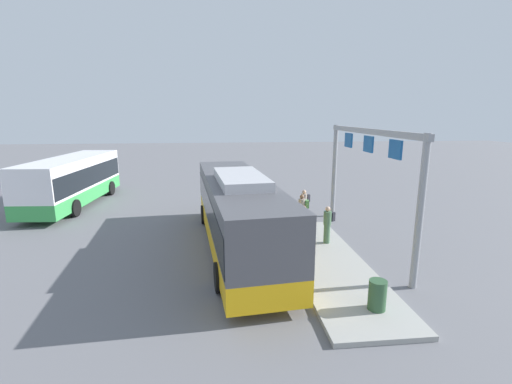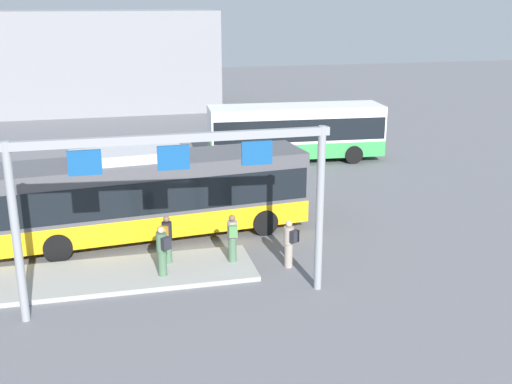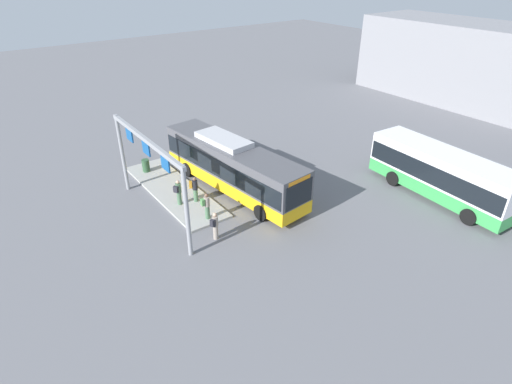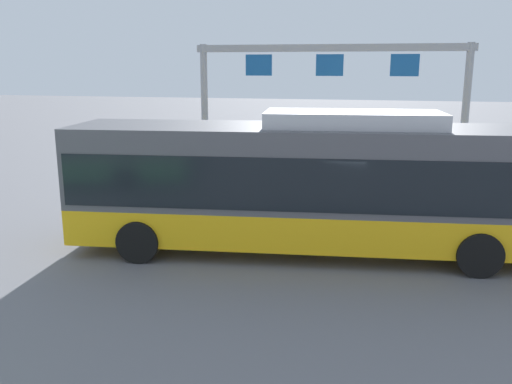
% 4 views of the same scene
% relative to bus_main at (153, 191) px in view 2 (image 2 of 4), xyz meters
% --- Properties ---
extents(ground_plane, '(120.00, 120.00, 0.00)m').
position_rel_bus_main_xyz_m(ground_plane, '(0.01, 0.00, -1.81)').
color(ground_plane, slate).
extents(platform_curb, '(10.00, 2.80, 0.16)m').
position_rel_bus_main_xyz_m(platform_curb, '(-2.02, -3.41, -1.73)').
color(platform_curb, '#9E9E99').
rests_on(platform_curb, ground).
extents(bus_main, '(11.87, 3.71, 3.46)m').
position_rel_bus_main_xyz_m(bus_main, '(0.00, 0.00, 0.00)').
color(bus_main, '#EAAD14').
rests_on(bus_main, ground).
extents(bus_background_left, '(9.78, 3.16, 3.10)m').
position_rel_bus_main_xyz_m(bus_background_left, '(8.68, 10.07, -0.04)').
color(bus_background_left, green).
rests_on(bus_background_left, ground).
extents(person_boarding, '(0.54, 0.61, 1.67)m').
position_rel_bus_main_xyz_m(person_boarding, '(4.18, -3.94, -0.92)').
color(person_boarding, gray).
rests_on(person_boarding, ground).
extents(person_waiting_near, '(0.37, 0.54, 1.67)m').
position_rel_bus_main_xyz_m(person_waiting_near, '(2.33, -3.39, -0.76)').
color(person_waiting_near, '#476B4C').
rests_on(person_waiting_near, platform_curb).
extents(person_waiting_mid, '(0.53, 0.61, 1.67)m').
position_rel_bus_main_xyz_m(person_waiting_mid, '(0.17, -2.97, -0.76)').
color(person_waiting_mid, '#476B4C').
rests_on(person_waiting_mid, platform_curb).
extents(person_waiting_far, '(0.53, 0.61, 1.67)m').
position_rel_bus_main_xyz_m(person_waiting_far, '(-0.07, -3.97, -0.76)').
color(person_waiting_far, '#476B4C').
rests_on(person_waiting_far, platform_curb).
extents(platform_sign_gantry, '(9.12, 0.24, 5.20)m').
position_rel_bus_main_xyz_m(platform_sign_gantry, '(0.22, -5.72, 1.93)').
color(platform_sign_gantry, gray).
rests_on(platform_sign_gantry, ground).
extents(station_building, '(20.44, 8.00, 7.85)m').
position_rel_bus_main_xyz_m(station_building, '(-2.66, 30.32, 2.11)').
color(station_building, gray).
rests_on(station_building, ground).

